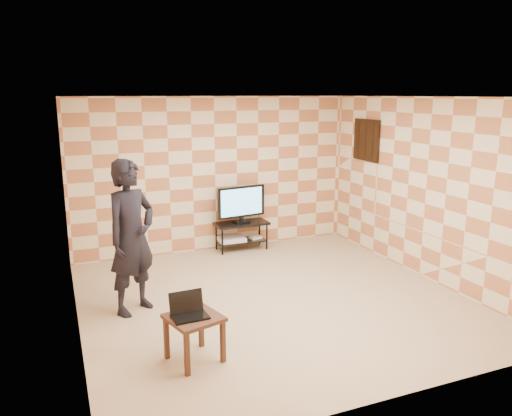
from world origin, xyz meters
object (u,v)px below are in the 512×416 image
(tv, at_px, (241,203))
(side_table, at_px, (194,324))
(tv_stand, at_px, (242,230))
(person, at_px, (132,237))

(tv, height_order, side_table, tv)
(tv_stand, distance_m, tv, 0.50)
(side_table, relative_size, person, 0.32)
(tv_stand, height_order, tv, tv)
(tv_stand, bearing_deg, person, -138.84)
(tv_stand, height_order, side_table, same)
(tv, distance_m, side_table, 3.88)
(side_table, distance_m, person, 1.64)
(tv_stand, bearing_deg, side_table, -117.95)
(side_table, xyz_separation_m, person, (-0.38, 1.49, 0.57))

